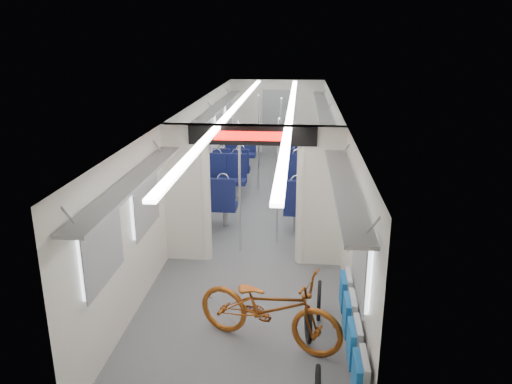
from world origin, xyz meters
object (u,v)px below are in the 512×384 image
(flip_bench, at_px, (352,329))
(bike_hoop_c, at_px, (319,302))
(stanchion_near_right, at_px, (278,182))
(stanchion_far_left, at_px, (259,143))
(bike_hoop_b, at_px, (308,326))
(seat_bay_near_left, at_px, (220,186))
(seat_bay_far_right, at_px, (307,157))
(seat_bay_near_right, at_px, (308,188))
(stanchion_far_right, at_px, (280,148))
(stanchion_near_left, at_px, (240,189))
(seat_bay_far_left, at_px, (236,157))
(bicycle, at_px, (269,307))

(flip_bench, bearing_deg, bike_hoop_c, 105.35)
(stanchion_near_right, relative_size, stanchion_far_left, 1.00)
(bike_hoop_b, height_order, stanchion_far_left, stanchion_far_left)
(seat_bay_near_left, distance_m, seat_bay_far_right, 3.36)
(seat_bay_far_right, bearing_deg, seat_bay_near_right, -90.00)
(stanchion_near_right, relative_size, stanchion_far_right, 1.00)
(flip_bench, height_order, stanchion_far_left, stanchion_far_left)
(flip_bench, bearing_deg, seat_bay_far_right, 92.98)
(bike_hoop_b, bearing_deg, flip_bench, -52.13)
(flip_bench, bearing_deg, stanchion_far_left, 103.10)
(flip_bench, height_order, stanchion_near_left, stanchion_near_left)
(seat_bay_near_right, height_order, seat_bay_far_right, seat_bay_near_right)
(seat_bay_near_right, height_order, seat_bay_far_left, seat_bay_near_right)
(bicycle, distance_m, seat_bay_near_left, 4.93)
(bike_hoop_c, height_order, stanchion_far_right, stanchion_far_right)
(flip_bench, distance_m, stanchion_far_right, 6.48)
(bike_hoop_c, distance_m, stanchion_far_left, 5.93)
(seat_bay_near_left, distance_m, stanchion_far_right, 1.76)
(bike_hoop_b, relative_size, stanchion_far_right, 0.21)
(stanchion_far_right, bearing_deg, flip_bench, -80.59)
(bike_hoop_c, bearing_deg, bike_hoop_b, -105.52)
(bike_hoop_c, relative_size, stanchion_near_right, 0.23)
(bicycle, bearing_deg, stanchion_far_left, 25.55)
(bike_hoop_c, xyz_separation_m, seat_bay_far_left, (-1.98, 6.86, 0.29))
(bike_hoop_b, bearing_deg, stanchion_far_right, 95.90)
(bike_hoop_b, xyz_separation_m, stanchion_near_right, (-0.53, 3.03, 0.94))
(stanchion_far_left, bearing_deg, seat_bay_far_left, 121.43)
(seat_bay_far_left, bearing_deg, seat_bay_far_right, 1.95)
(seat_bay_far_right, distance_m, stanchion_near_left, 5.04)
(bicycle, xyz_separation_m, seat_bay_far_left, (-1.35, 7.47, 0.04))
(seat_bay_near_right, bearing_deg, bike_hoop_c, -88.46)
(flip_bench, xyz_separation_m, seat_bay_far_right, (-0.42, 8.05, -0.04))
(bicycle, bearing_deg, bike_hoop_b, -62.03)
(seat_bay_near_left, bearing_deg, stanchion_far_right, 42.02)
(flip_bench, relative_size, stanchion_near_right, 0.90)
(bike_hoop_c, bearing_deg, stanchion_near_left, 122.23)
(bike_hoop_c, relative_size, seat_bay_near_left, 0.25)
(seat_bay_far_left, height_order, stanchion_far_left, stanchion_far_left)
(bicycle, height_order, seat_bay_far_right, seat_bay_far_right)
(flip_bench, height_order, seat_bay_near_right, seat_bay_near_right)
(bicycle, relative_size, bike_hoop_c, 3.48)
(bicycle, relative_size, seat_bay_far_right, 0.90)
(bicycle, distance_m, seat_bay_near_right, 4.71)
(bike_hoop_c, xyz_separation_m, seat_bay_near_right, (-0.11, 4.07, 0.33))
(bicycle, distance_m, flip_bench, 1.08)
(flip_bench, distance_m, stanchion_near_right, 3.79)
(seat_bay_near_right, xyz_separation_m, stanchion_far_right, (-0.64, 1.17, 0.58))
(seat_bay_far_left, xyz_separation_m, stanchion_far_right, (1.23, -1.62, 0.62))
(seat_bay_near_left, xyz_separation_m, stanchion_near_left, (0.68, -2.07, 0.59))
(stanchion_far_left, relative_size, stanchion_far_right, 1.00)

